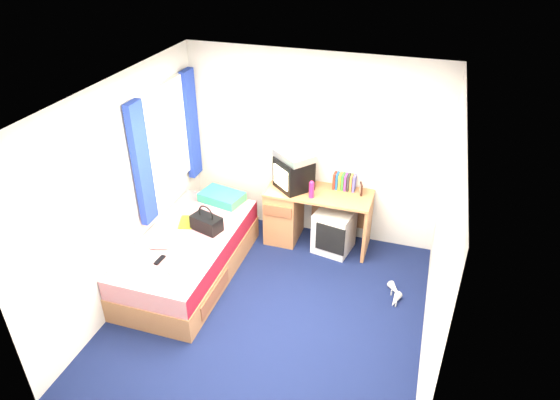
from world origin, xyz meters
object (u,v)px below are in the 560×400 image
(pillow, at_px, (222,197))
(desk, at_px, (297,212))
(vcr, at_px, (294,156))
(water_bottle, at_px, (159,246))
(towel, at_px, (192,250))
(magazine, at_px, (189,222))
(picture_frame, at_px, (361,189))
(storage_cube, at_px, (334,231))
(handbag, at_px, (207,223))
(aerosol_can, at_px, (310,185))
(crt_tv, at_px, (294,174))
(remote_control, at_px, (160,260))
(bed, at_px, (189,256))
(colour_swatch_fan, at_px, (171,271))
(pink_water_bottle, at_px, (311,190))
(white_heels, at_px, (395,295))

(pillow, relative_size, desk, 0.41)
(vcr, bearing_deg, water_bottle, -89.48)
(towel, bearing_deg, magazine, 119.93)
(picture_frame, bearing_deg, storage_cube, -161.09)
(storage_cube, bearing_deg, handbag, -138.23)
(storage_cube, height_order, aerosol_can, aerosol_can)
(desk, distance_m, water_bottle, 1.84)
(desk, xyz_separation_m, crt_tv, (-0.06, 0.00, 0.54))
(crt_tv, distance_m, water_bottle, 1.83)
(pillow, height_order, storage_cube, pillow)
(vcr, height_order, picture_frame, vcr)
(storage_cube, xyz_separation_m, vcr, (-0.56, 0.09, 0.92))
(remote_control, bearing_deg, pillow, 87.50)
(bed, height_order, towel, towel)
(desk, distance_m, colour_swatch_fan, 1.93)
(pillow, distance_m, towel, 1.15)
(bed, relative_size, towel, 6.18)
(magazine, bearing_deg, pillow, 73.07)
(bed, xyz_separation_m, crt_tv, (0.94, 1.10, 0.68))
(colour_swatch_fan, relative_size, remote_control, 1.38)
(aerosol_can, distance_m, towel, 1.69)
(picture_frame, distance_m, remote_control, 2.51)
(desk, relative_size, aerosol_can, 7.64)
(bed, height_order, picture_frame, picture_frame)
(vcr, relative_size, magazine, 1.67)
(pillow, relative_size, crt_tv, 0.98)
(pink_water_bottle, bearing_deg, colour_swatch_fan, -124.70)
(picture_frame, distance_m, handbag, 1.90)
(picture_frame, bearing_deg, pillow, 174.96)
(vcr, bearing_deg, remote_control, -83.43)
(crt_tv, bearing_deg, water_bottle, -87.78)
(pillow, height_order, crt_tv, crt_tv)
(crt_tv, xyz_separation_m, magazine, (-1.05, -0.83, -0.40))
(picture_frame, bearing_deg, remote_control, -153.92)
(storage_cube, bearing_deg, white_heels, -28.53)
(handbag, height_order, colour_swatch_fan, handbag)
(pillow, xyz_separation_m, water_bottle, (-0.24, -1.16, -0.02))
(picture_frame, height_order, pink_water_bottle, pink_water_bottle)
(towel, bearing_deg, crt_tv, 62.30)
(storage_cube, relative_size, crt_tv, 1.01)
(pillow, bearing_deg, colour_swatch_fan, -87.50)
(picture_frame, xyz_separation_m, pink_water_bottle, (-0.55, -0.26, 0.03))
(water_bottle, bearing_deg, handbag, 56.46)
(storage_cube, relative_size, picture_frame, 3.93)
(pillow, distance_m, aerosol_can, 1.14)
(storage_cube, relative_size, water_bottle, 2.75)
(magazine, bearing_deg, desk, 36.91)
(handbag, distance_m, towel, 0.49)
(pink_water_bottle, bearing_deg, pillow, -175.79)
(desk, relative_size, handbag, 3.31)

